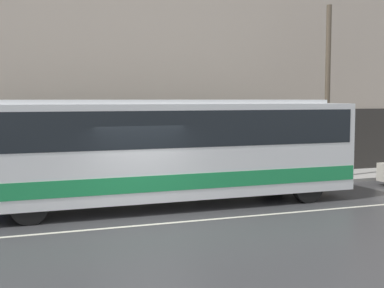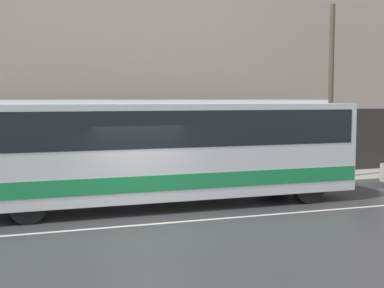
{
  "view_description": "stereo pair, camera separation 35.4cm",
  "coord_description": "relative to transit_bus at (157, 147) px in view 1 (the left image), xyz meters",
  "views": [
    {
      "loc": [
        -3.79,
        -13.02,
        3.22
      ],
      "look_at": [
        1.96,
        2.19,
        1.85
      ],
      "focal_mm": 50.0,
      "sensor_mm": 36.0,
      "label": 1
    },
    {
      "loc": [
        -3.46,
        -13.14,
        3.22
      ],
      "look_at": [
        1.96,
        2.19,
        1.85
      ],
      "focal_mm": 50.0,
      "sensor_mm": 36.0,
      "label": 2
    }
  ],
  "objects": [
    {
      "name": "ground_plane",
      "position": [
        -0.84,
        -2.19,
        -1.81
      ],
      "size": [
        60.0,
        60.0,
        0.0
      ],
      "primitive_type": "plane",
      "color": "#38383A"
    },
    {
      "name": "sidewalk",
      "position": [
        -0.84,
        3.07,
        -1.75
      ],
      "size": [
        60.0,
        2.52,
        0.12
      ],
      "color": "#A09E99",
      "rests_on": "ground_plane"
    },
    {
      "name": "building_facade",
      "position": [
        -0.84,
        4.47,
        3.69
      ],
      "size": [
        60.0,
        0.35,
        11.4
      ],
      "color": "#B7A899",
      "rests_on": "ground_plane"
    },
    {
      "name": "lane_stripe",
      "position": [
        -0.84,
        -2.19,
        -1.8
      ],
      "size": [
        54.0,
        0.14,
        0.01
      ],
      "color": "beige",
      "rests_on": "ground_plane"
    },
    {
      "name": "transit_bus",
      "position": [
        0.0,
        0.0,
        0.0
      ],
      "size": [
        12.34,
        2.51,
        3.21
      ],
      "color": "white",
      "rests_on": "ground_plane"
    },
    {
      "name": "utility_pole_near",
      "position": [
        7.72,
        2.5,
        1.68
      ],
      "size": [
        0.2,
        0.2,
        6.72
      ],
      "color": "brown",
      "rests_on": "sidewalk"
    }
  ]
}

